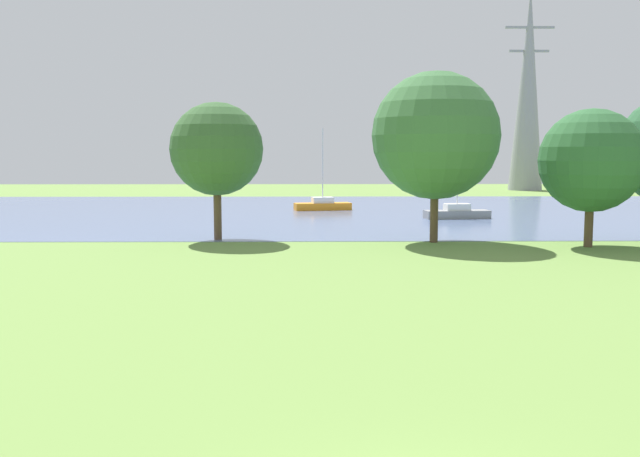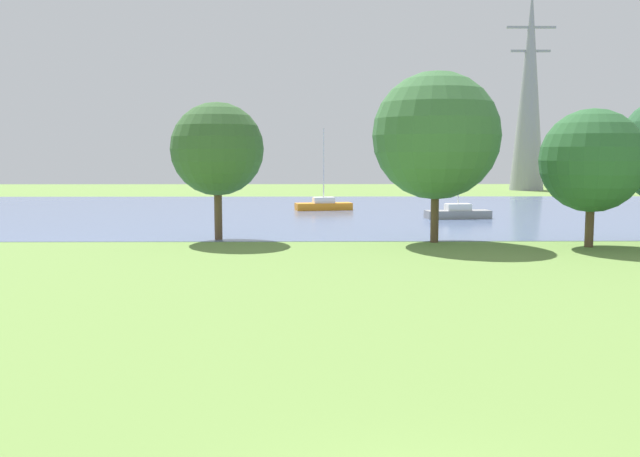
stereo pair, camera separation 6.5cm
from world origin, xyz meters
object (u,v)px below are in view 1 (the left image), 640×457
electricity_pylon (528,89)px  sailboat_gray (457,213)px  tree_mid_shore (435,136)px  sailboat_orange (323,205)px  tree_west_far (591,161)px  tree_east_far (217,149)px

electricity_pylon → sailboat_gray: bearing=-113.4°
tree_mid_shore → sailboat_orange: bearing=104.7°
sailboat_gray → tree_west_far: tree_west_far is taller
sailboat_orange → tree_mid_shore: (5.69, -21.71, 5.32)m
sailboat_gray → sailboat_orange: size_ratio=0.93×
sailboat_orange → tree_east_far: tree_east_far is taller
sailboat_orange → tree_east_far: 21.89m
tree_west_far → electricity_pylon: (14.02, 56.27, 8.71)m
tree_mid_shore → tree_west_far: 8.06m
tree_east_far → tree_mid_shore: 12.03m
sailboat_gray → tree_east_far: size_ratio=0.84×
sailboat_gray → sailboat_orange: (-9.86, 7.93, 0.01)m
tree_mid_shore → tree_west_far: tree_mid_shore is taller
sailboat_gray → electricity_pylon: (17.55, 40.49, 12.72)m
sailboat_orange → tree_mid_shore: size_ratio=0.75×
electricity_pylon → tree_mid_shore: bearing=-111.8°
sailboat_gray → tree_mid_shore: bearing=-106.8°
sailboat_orange → tree_east_far: (-6.25, -20.47, 4.60)m
tree_west_far → tree_east_far: bearing=170.7°
sailboat_orange → electricity_pylon: (27.41, 32.57, 12.71)m
tree_mid_shore → electricity_pylon: (21.72, 54.28, 7.39)m
sailboat_orange → tree_mid_shore: tree_mid_shore is taller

